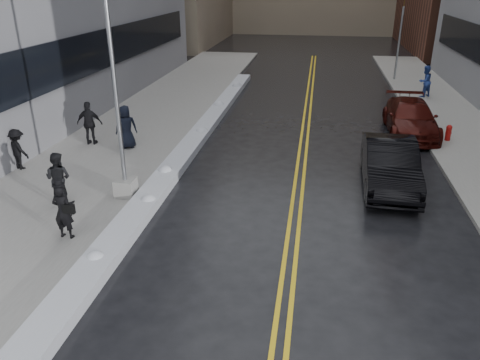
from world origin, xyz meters
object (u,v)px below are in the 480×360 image
at_px(lamppost, 119,129).
at_px(car_maroon, 411,118).
at_px(traffic_signal, 400,33).
at_px(pedestrian_east, 425,81).
at_px(pedestrian_e, 18,149).
at_px(pedestrian_fedora, 63,211).
at_px(pedestrian_c, 126,127).
at_px(pedestrian_b, 58,178).
at_px(pedestrian_d, 90,123).
at_px(fire_hydrant, 449,132).
at_px(car_black, 390,164).

height_order(lamppost, car_maroon, lamppost).
relative_size(traffic_signal, pedestrian_east, 3.14).
bearing_deg(pedestrian_e, lamppost, -174.85).
distance_m(pedestrian_fedora, pedestrian_e, 6.34).
bearing_deg(pedestrian_c, pedestrian_b, 63.63).
xyz_separation_m(traffic_signal, pedestrian_d, (-15.38, -17.12, -2.29)).
height_order(pedestrian_d, pedestrian_east, pedestrian_d).
xyz_separation_m(lamppost, car_maroon, (10.80, 9.21, -1.75)).
bearing_deg(pedestrian_e, pedestrian_c, -113.02).
relative_size(pedestrian_b, pedestrian_c, 0.95).
bearing_deg(pedestrian_d, pedestrian_c, 168.42).
bearing_deg(pedestrian_east, traffic_signal, -117.23).
bearing_deg(pedestrian_d, lamppost, 121.03).
height_order(pedestrian_b, pedestrian_east, pedestrian_east).
relative_size(fire_hydrant, pedestrian_d, 0.38).
distance_m(pedestrian_b, pedestrian_e, 4.03).
relative_size(pedestrian_fedora, pedestrian_b, 0.92).
bearing_deg(fire_hydrant, pedestrian_e, -159.96).
distance_m(traffic_signal, car_black, 19.74).
distance_m(traffic_signal, pedestrian_d, 23.12).
height_order(traffic_signal, car_maroon, traffic_signal).
bearing_deg(car_black, pedestrian_c, 170.90).
bearing_deg(pedestrian_east, car_black, 36.81).
bearing_deg(traffic_signal, car_maroon, -94.47).
distance_m(pedestrian_d, car_black, 12.77).
xyz_separation_m(lamppost, pedestrian_b, (-1.89, -0.88, -1.50)).
bearing_deg(car_maroon, traffic_signal, 86.03).
height_order(pedestrian_c, car_maroon, pedestrian_c).
distance_m(fire_hydrant, car_maroon, 1.94).
xyz_separation_m(pedestrian_c, car_maroon, (12.61, 4.52, -0.30)).
bearing_deg(pedestrian_b, pedestrian_fedora, 123.84).
bearing_deg(traffic_signal, pedestrian_e, -129.59).
height_order(pedestrian_fedora, pedestrian_e, pedestrian_fedora).
relative_size(car_black, car_maroon, 0.94).
distance_m(lamppost, pedestrian_east, 21.08).
relative_size(lamppost, pedestrian_e, 4.79).
relative_size(pedestrian_b, car_black, 0.35).
distance_m(lamppost, pedestrian_d, 6.22).
distance_m(pedestrian_fedora, car_black, 11.12).
xyz_separation_m(traffic_signal, pedestrian_c, (-13.61, -17.32, -2.31)).
distance_m(pedestrian_c, car_black, 11.00).
height_order(pedestrian_fedora, pedestrian_d, pedestrian_d).
bearing_deg(car_maroon, lamppost, -139.05).
height_order(pedestrian_fedora, car_black, pedestrian_fedora).
height_order(pedestrian_b, pedestrian_c, pedestrian_c).
xyz_separation_m(lamppost, pedestrian_d, (-3.58, 4.88, -1.42)).
height_order(fire_hydrant, pedestrian_b, pedestrian_b).
bearing_deg(pedestrian_b, pedestrian_d, -71.59).
bearing_deg(pedestrian_e, pedestrian_east, -116.11).
xyz_separation_m(fire_hydrant, pedestrian_east, (0.51, 8.68, 0.56)).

